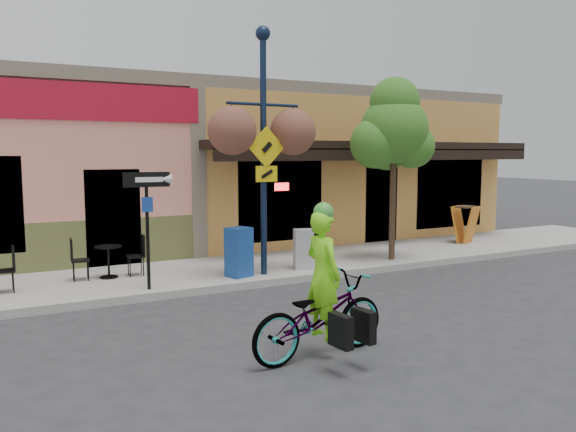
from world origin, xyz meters
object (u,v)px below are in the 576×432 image
object	(u,v)px
building	(186,166)
one_way_sign	(148,231)
cyclist_rider	(323,294)
newspaper_box_grey	(303,249)
lamp_post	(263,153)
street_tree	(393,168)
bicycle	(319,316)
newspaper_box_blue	(239,252)

from	to	relation	value
building	one_way_sign	distance (m)	7.36
cyclist_rider	newspaper_box_grey	bearing A→B (deg)	-32.95
cyclist_rider	one_way_sign	distance (m)	4.29
building	newspaper_box_grey	distance (m)	6.63
cyclist_rider	lamp_post	distance (m)	4.80
lamp_post	street_tree	xyz separation A→B (m)	(3.38, 0.06, -0.37)
bicycle	cyclist_rider	distance (m)	0.30
newspaper_box_blue	newspaper_box_grey	bearing A→B (deg)	-13.39
bicycle	newspaper_box_blue	size ratio (longest dim) A/B	2.04
building	newspaper_box_blue	world-z (taller)	building
building	street_tree	distance (m)	7.08
cyclist_rider	lamp_post	xyz separation A→B (m)	(1.19, 4.27, 1.83)
street_tree	cyclist_rider	bearing A→B (deg)	-136.51
cyclist_rider	one_way_sign	world-z (taller)	one_way_sign
one_way_sign	newspaper_box_grey	xyz separation A→B (m)	(3.45, 0.30, -0.65)
bicycle	lamp_post	distance (m)	4.93
lamp_post	one_way_sign	distance (m)	2.84
cyclist_rider	newspaper_box_grey	xyz separation A→B (m)	(2.20, 4.39, -0.25)
building	cyclist_rider	size ratio (longest dim) A/B	10.90
building	lamp_post	size ratio (longest dim) A/B	3.62
cyclist_rider	bicycle	bearing A→B (deg)	83.64
cyclist_rider	newspaper_box_blue	size ratio (longest dim) A/B	1.66
newspaper_box_blue	bicycle	bearing A→B (deg)	-115.22
building	one_way_sign	xyz separation A→B (m)	(-2.89, -6.69, -1.02)
building	lamp_post	world-z (taller)	lamp_post
newspaper_box_grey	street_tree	distance (m)	2.93
building	bicycle	world-z (taller)	building
newspaper_box_grey	street_tree	xyz separation A→B (m)	(2.38, -0.05, 1.72)
cyclist_rider	newspaper_box_blue	distance (m)	4.36
building	cyclist_rider	world-z (taller)	building
newspaper_box_blue	one_way_sign	bearing A→B (deg)	170.77
street_tree	one_way_sign	bearing A→B (deg)	-177.53
cyclist_rider	building	bearing A→B (deg)	-14.98
cyclist_rider	street_tree	size ratio (longest dim) A/B	0.39
newspaper_box_blue	street_tree	distance (m)	4.26
lamp_post	cyclist_rider	bearing A→B (deg)	-108.03
newspaper_box_blue	newspaper_box_grey	xyz separation A→B (m)	(1.55, 0.07, -0.07)
cyclist_rider	newspaper_box_grey	distance (m)	4.91
street_tree	lamp_post	bearing A→B (deg)	-178.94
cyclist_rider	lamp_post	bearing A→B (deg)	-21.93
cyclist_rider	lamp_post	world-z (taller)	lamp_post
lamp_post	street_tree	size ratio (longest dim) A/B	1.17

